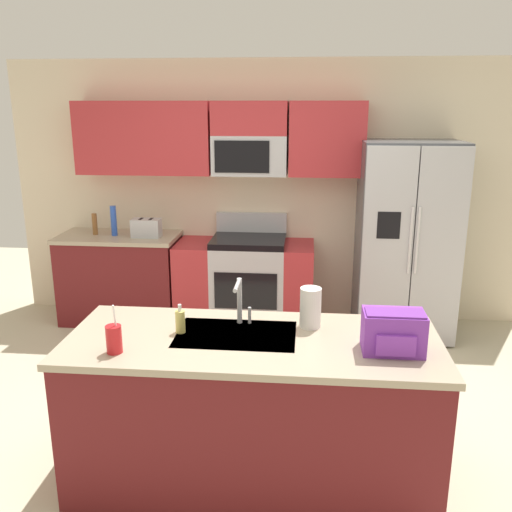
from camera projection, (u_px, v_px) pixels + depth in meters
The scene contains 14 objects.
ground_plane at pixel (242, 421), 3.88m from camera, with size 9.00×9.00×0.00m, color beige.
kitchen_wall_unit at pixel (252, 176), 5.50m from camera, with size 5.20×0.43×2.60m.
back_counter at pixel (121, 277), 5.62m from camera, with size 1.19×0.63×0.90m.
range_oven at pixel (245, 282), 5.51m from camera, with size 1.36×0.61×1.10m.
refrigerator at pixel (406, 240), 5.17m from camera, with size 0.90×0.76×1.85m.
island_counter at pixel (253, 409), 3.19m from camera, with size 2.10×0.85×0.90m.
toaster at pixel (146, 228), 5.40m from camera, with size 0.28×0.16×0.18m.
pepper_mill at pixel (95, 224), 5.49m from camera, with size 0.05×0.05×0.21m, color brown.
bottle_blue at pixel (114, 221), 5.44m from camera, with size 0.06×0.06×0.30m, color blue.
sink_faucet at pixel (240, 298), 3.21m from camera, with size 0.08×0.21×0.28m.
drink_cup_red at pixel (114, 339), 2.87m from camera, with size 0.08×0.08×0.27m.
soap_dispenser at pixel (180, 321), 3.13m from camera, with size 0.06×0.06×0.17m.
paper_towel_roll at pixel (310, 308), 3.20m from camera, with size 0.12×0.12×0.24m, color white.
backpack at pixel (393, 331), 2.87m from camera, with size 0.32×0.22×0.23m.
Camera 1 is at (0.42, -3.40, 2.16)m, focal length 38.41 mm.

